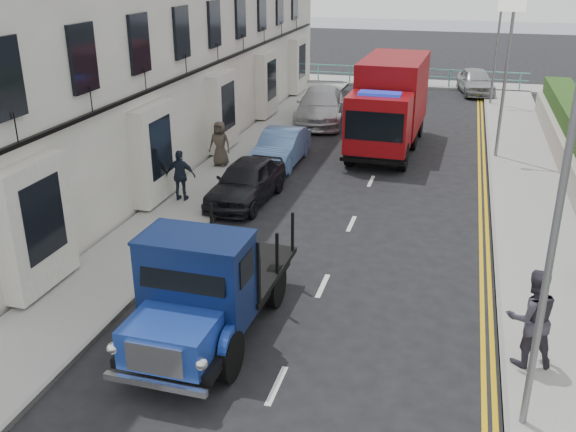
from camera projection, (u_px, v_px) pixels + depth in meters
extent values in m
plane|color=black|center=(303.00, 329.00, 13.63)|extent=(120.00, 120.00, 0.00)
cube|color=gray|center=(222.00, 176.00, 22.92)|extent=(2.40, 38.00, 0.12)
cube|color=gray|center=(532.00, 204.00, 20.37)|extent=(2.60, 38.00, 0.12)
cube|color=gray|center=(416.00, 83.00, 39.54)|extent=(30.00, 2.50, 0.12)
plane|color=#4F5E6D|center=(440.00, 31.00, 67.28)|extent=(120.00, 120.00, 0.00)
cube|color=black|center=(227.00, 58.00, 25.44)|extent=(0.12, 28.00, 0.10)
cube|color=#59B2A5|center=(416.00, 69.00, 38.44)|extent=(13.00, 0.08, 0.06)
cube|color=#59B2A5|center=(415.00, 76.00, 38.60)|extent=(13.00, 0.06, 0.05)
cylinder|color=slate|center=(554.00, 238.00, 9.49)|extent=(0.12, 0.12, 7.00)
cube|color=beige|center=(512.00, 4.00, 8.49)|extent=(0.35, 0.18, 0.18)
cylinder|color=slate|center=(507.00, 68.00, 23.79)|extent=(0.12, 0.12, 7.00)
cylinder|color=slate|center=(498.00, 37.00, 32.73)|extent=(0.12, 0.12, 7.00)
cylinder|color=black|center=(142.00, 341.00, 12.35)|extent=(0.28, 0.98, 0.98)
cylinder|color=black|center=(229.00, 356.00, 11.89)|extent=(0.28, 0.98, 0.98)
cylinder|color=black|center=(201.00, 275.00, 14.89)|extent=(0.28, 0.98, 0.98)
cylinder|color=black|center=(275.00, 286.00, 14.42)|extent=(0.28, 0.98, 0.98)
cube|color=black|center=(213.00, 305.00, 13.33)|extent=(2.03, 4.92, 0.18)
cube|color=#1E3EA2|center=(172.00, 338.00, 11.52)|extent=(1.60, 1.35, 0.73)
cube|color=silver|center=(155.00, 359.00, 10.91)|extent=(1.07, 0.10, 0.56)
cube|color=#0D1B49|center=(197.00, 280.00, 12.34)|extent=(2.06, 1.26, 1.78)
cube|color=black|center=(234.00, 269.00, 14.33)|extent=(2.19, 2.89, 0.12)
cylinder|color=black|center=(350.00, 152.00, 24.09)|extent=(0.34, 1.05, 1.04)
cylinder|color=black|center=(403.00, 157.00, 23.55)|extent=(0.34, 1.05, 1.04)
cylinder|color=black|center=(365.00, 133.00, 26.68)|extent=(0.34, 1.05, 1.04)
cylinder|color=black|center=(413.00, 137.00, 26.14)|extent=(0.34, 1.05, 1.04)
cylinder|color=black|center=(374.00, 122.00, 28.52)|extent=(0.34, 1.05, 1.04)
cylinder|color=black|center=(419.00, 125.00, 27.98)|extent=(0.34, 1.05, 1.04)
cube|color=black|center=(387.00, 133.00, 25.92)|extent=(2.39, 6.68, 0.24)
cube|color=maroon|center=(378.00, 123.00, 23.37)|extent=(2.33, 1.87, 2.08)
cube|color=black|center=(374.00, 126.00, 22.57)|extent=(2.08, 0.14, 1.04)
cube|color=maroon|center=(393.00, 92.00, 26.29)|extent=(2.52, 4.99, 2.83)
imported|color=black|center=(246.00, 181.00, 20.49)|extent=(1.85, 4.12, 1.37)
imported|color=#5B84C4|center=(281.00, 148.00, 24.16)|extent=(1.42, 4.02, 1.32)
imported|color=#B6B6BB|center=(321.00, 106.00, 30.31)|extent=(2.86, 5.60, 1.56)
imported|color=black|center=(394.00, 76.00, 37.74)|extent=(3.94, 6.32, 1.63)
imported|color=#A1A2A5|center=(476.00, 81.00, 36.62)|extent=(2.42, 4.45, 1.43)
imported|color=#37323D|center=(532.00, 318.00, 11.95)|extent=(1.11, 0.96, 1.98)
imported|color=#1C2533|center=(181.00, 176.00, 20.22)|extent=(0.99, 0.47, 1.64)
imported|color=#3D342C|center=(220.00, 144.00, 23.59)|extent=(0.83, 0.55, 1.67)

